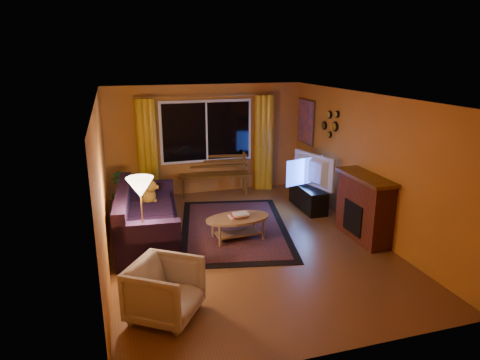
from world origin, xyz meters
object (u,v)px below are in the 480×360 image
object	(u,v)px
sofa	(148,215)
armchair	(165,288)
bench	(214,184)
tv_console	(308,197)
floor_lamp	(143,225)
coffee_table	(238,228)

from	to	relation	value
sofa	armchair	distance (m)	2.39
bench	sofa	size ratio (longest dim) A/B	0.68
tv_console	floor_lamp	bearing A→B (deg)	-153.00
armchair	tv_console	xyz separation A→B (m)	(3.37, 3.05, -0.16)
floor_lamp	coffee_table	bearing A→B (deg)	20.44
bench	floor_lamp	distance (m)	3.71
bench	tv_console	world-z (taller)	tv_console
bench	sofa	bearing A→B (deg)	-119.07
bench	tv_console	bearing A→B (deg)	-32.35
sofa	armchair	xyz separation A→B (m)	(-0.01, -2.38, -0.07)
armchair	floor_lamp	bearing A→B (deg)	40.30
bench	floor_lamp	bearing A→B (deg)	-110.82
armchair	floor_lamp	distance (m)	1.38
bench	coffee_table	bearing A→B (deg)	-85.09
sofa	coffee_table	distance (m)	1.58
sofa	armchair	world-z (taller)	sofa
sofa	floor_lamp	bearing A→B (deg)	-93.23
sofa	coffee_table	bearing A→B (deg)	-11.07
floor_lamp	tv_console	size ratio (longest dim) A/B	1.24
bench	tv_console	xyz separation A→B (m)	(1.67, -1.48, 0.00)
tv_console	sofa	bearing A→B (deg)	-167.79
bench	armchair	size ratio (longest dim) A/B	1.98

